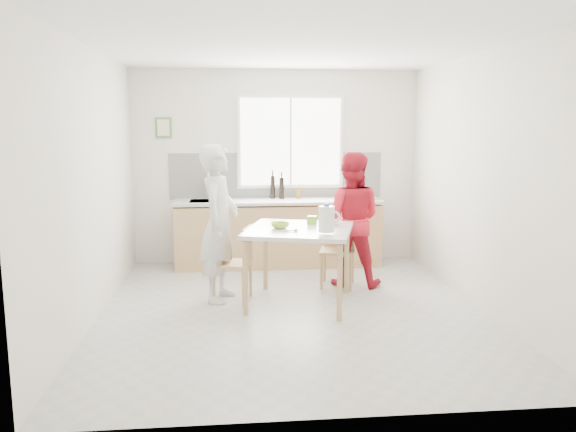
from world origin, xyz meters
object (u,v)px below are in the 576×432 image
(dining_table, at_px, (299,236))
(bowl_white, at_px, (330,223))
(bowl_green, at_px, (280,225))
(wine_bottle_a, at_px, (273,187))
(wine_bottle_b, at_px, (282,188))
(milk_jug, at_px, (327,219))
(person_white, at_px, (219,223))
(chair_far, at_px, (338,246))
(chair_left, at_px, (238,260))
(person_red, at_px, (350,219))

(dining_table, distance_m, bowl_white, 0.41)
(dining_table, height_order, bowl_green, bowl_green)
(wine_bottle_a, bearing_deg, wine_bottle_b, -29.16)
(wine_bottle_b, bearing_deg, milk_jug, -83.01)
(milk_jug, height_order, wine_bottle_a, wine_bottle_a)
(bowl_green, height_order, wine_bottle_a, wine_bottle_a)
(person_white, xyz_separation_m, milk_jug, (1.10, -0.59, 0.13))
(dining_table, distance_m, chair_far, 0.93)
(bowl_green, xyz_separation_m, wine_bottle_b, (0.18, 1.83, 0.20))
(chair_left, bearing_deg, person_red, 125.46)
(wine_bottle_b, bearing_deg, person_red, -58.04)
(dining_table, relative_size, bowl_white, 6.37)
(bowl_white, bearing_deg, person_white, 176.36)
(bowl_white, distance_m, wine_bottle_a, 1.83)
(bowl_green, xyz_separation_m, wine_bottle_a, (0.06, 1.90, 0.21))
(milk_jug, bearing_deg, dining_table, 139.31)
(person_white, height_order, person_red, person_white)
(dining_table, relative_size, chair_far, 1.54)
(dining_table, distance_m, wine_bottle_b, 1.87)
(milk_jug, bearing_deg, person_red, 81.64)
(person_red, relative_size, bowl_green, 8.29)
(bowl_white, distance_m, wine_bottle_b, 1.73)
(chair_left, height_order, person_white, person_white)
(chair_left, relative_size, person_red, 0.51)
(wine_bottle_a, bearing_deg, dining_table, -85.47)
(person_red, height_order, bowl_green, person_red)
(person_white, relative_size, milk_jug, 5.97)
(person_red, bearing_deg, wine_bottle_a, -39.99)
(chair_left, relative_size, milk_jug, 2.88)
(chair_left, bearing_deg, milk_jug, 74.58)
(bowl_green, bearing_deg, dining_table, -1.46)
(chair_left, relative_size, bowl_green, 4.27)
(chair_far, bearing_deg, milk_jug, -91.35)
(person_red, bearing_deg, person_white, 31.25)
(dining_table, relative_size, wine_bottle_b, 4.48)
(wine_bottle_a, height_order, wine_bottle_b, wine_bottle_a)
(bowl_green, bearing_deg, person_red, 36.69)
(chair_far, height_order, wine_bottle_b, wine_bottle_b)
(dining_table, height_order, person_red, person_red)
(bowl_green, distance_m, wine_bottle_b, 1.85)
(bowl_green, height_order, milk_jug, milk_jug)
(bowl_white, xyz_separation_m, wine_bottle_b, (-0.39, 1.68, 0.20))
(dining_table, height_order, wine_bottle_a, wine_bottle_a)
(person_red, distance_m, bowl_white, 0.62)
(chair_far, height_order, person_red, person_red)
(chair_left, height_order, wine_bottle_b, wine_bottle_b)
(chair_far, xyz_separation_m, wine_bottle_a, (-0.71, 1.21, 0.60))
(dining_table, bearing_deg, chair_left, 164.50)
(bowl_white, relative_size, wine_bottle_a, 0.66)
(bowl_green, relative_size, milk_jug, 0.67)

